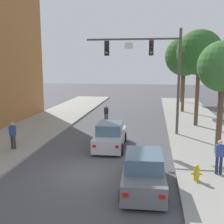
% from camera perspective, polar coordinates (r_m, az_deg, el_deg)
% --- Properties ---
extents(ground_plane, '(120.00, 120.00, 0.00)m').
position_cam_1_polar(ground_plane, '(13.57, -4.33, -12.67)').
color(ground_plane, '#4C4C51').
extents(traffic_signal_mast, '(6.75, 0.38, 7.50)m').
position_cam_1_polar(traffic_signal_mast, '(20.13, 8.32, 10.22)').
color(traffic_signal_mast, '#514C47').
rests_on(traffic_signal_mast, sidewalk_right).
extents(car_lead_silver, '(1.93, 4.29, 1.60)m').
position_cam_1_polar(car_lead_silver, '(17.40, -0.37, -5.03)').
color(car_lead_silver, '#B7B7BC').
rests_on(car_lead_silver, ground).
extents(car_following_grey, '(1.97, 4.30, 1.60)m').
position_cam_1_polar(car_following_grey, '(11.93, 6.56, -12.24)').
color(car_following_grey, slate).
rests_on(car_following_grey, ground).
extents(pedestrian_sidewalk_left_walker, '(0.36, 0.22, 1.64)m').
position_cam_1_polar(pedestrian_sidewalk_left_walker, '(17.59, -19.87, -4.32)').
color(pedestrian_sidewalk_left_walker, '#333338').
rests_on(pedestrian_sidewalk_left_walker, sidewalk_left).
extents(pedestrian_crossing_road, '(0.36, 0.22, 1.64)m').
position_cam_1_polar(pedestrian_crossing_road, '(24.41, -1.21, -0.22)').
color(pedestrian_crossing_road, '#333338').
rests_on(pedestrian_crossing_road, ground).
extents(pedestrian_sidewalk_right_walker, '(0.36, 0.22, 1.64)m').
position_cam_1_polar(pedestrian_sidewalk_right_walker, '(13.75, 21.36, -8.33)').
color(pedestrian_sidewalk_right_walker, '#232847').
rests_on(pedestrian_sidewalk_right_walker, sidewalk_right).
extents(fire_hydrant, '(0.48, 0.24, 0.72)m').
position_cam_1_polar(fire_hydrant, '(12.89, 17.10, -11.92)').
color(fire_hydrant, gold).
rests_on(fire_hydrant, sidewalk_right).
extents(street_tree_nearest, '(2.80, 2.80, 6.34)m').
position_cam_1_polar(street_tree_nearest, '(16.41, 22.00, 8.59)').
color(street_tree_nearest, brown).
rests_on(street_tree_nearest, sidewalk_right).
extents(street_tree_second, '(3.63, 3.63, 7.78)m').
position_cam_1_polar(street_tree_second, '(23.58, 17.63, 11.59)').
color(street_tree_second, brown).
rests_on(street_tree_second, sidewalk_right).
extents(street_tree_third, '(4.09, 4.09, 7.89)m').
position_cam_1_polar(street_tree_third, '(30.26, 14.81, 11.05)').
color(street_tree_third, brown).
rests_on(street_tree_third, sidewalk_right).
extents(street_tree_farthest, '(3.96, 3.96, 7.50)m').
position_cam_1_polar(street_tree_farthest, '(38.46, 14.45, 10.26)').
color(street_tree_farthest, brown).
rests_on(street_tree_farthest, sidewalk_right).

